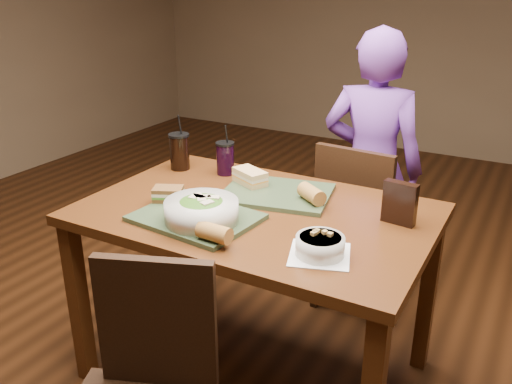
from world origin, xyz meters
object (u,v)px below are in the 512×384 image
at_px(chair_near, 141,383).
at_px(sandwich_near, 168,194).
at_px(dining_table, 256,231).
at_px(diner, 371,169).
at_px(sandwich_far, 250,177).
at_px(cup_berry, 225,158).
at_px(tray_near, 196,218).
at_px(baguette_near, 214,233).
at_px(chair_far, 356,221).
at_px(baguette_far, 312,194).
at_px(chip_bag, 400,203).
at_px(soup_bowl, 320,245).
at_px(salad_bowl, 201,210).
at_px(cup_cola, 180,151).
at_px(tray_far, 277,193).

relative_size(chair_near, sandwich_near, 6.24).
height_order(dining_table, diner, diner).
relative_size(sandwich_far, cup_berry, 0.75).
height_order(tray_near, baguette_near, baguette_near).
bearing_deg(dining_table, chair_far, 73.78).
xyz_separation_m(baguette_far, cup_berry, (-0.48, 0.15, 0.03)).
bearing_deg(dining_table, chip_bag, 15.22).
height_order(sandwich_near, chip_bag, chip_bag).
relative_size(sandwich_near, sandwich_far, 0.79).
height_order(baguette_near, cup_berry, cup_berry).
distance_m(soup_bowl, chip_bag, 0.39).
relative_size(tray_near, salad_bowl, 1.62).
bearing_deg(chip_bag, dining_table, -157.58).
relative_size(chair_far, sandwich_near, 6.48).
distance_m(soup_bowl, cup_berry, 0.83).
xyz_separation_m(salad_bowl, sandwich_near, (-0.22, 0.10, -0.02)).
bearing_deg(baguette_near, cup_cola, 134.48).
relative_size(tray_near, tray_far, 1.00).
xyz_separation_m(chair_near, tray_near, (-0.14, 0.51, 0.30)).
distance_m(baguette_near, chip_bag, 0.66).
xyz_separation_m(chair_near, cup_cola, (-0.53, 0.93, 0.37)).
relative_size(salad_bowl, soup_bowl, 1.09).
height_order(salad_bowl, soup_bowl, salad_bowl).
distance_m(chair_far, sandwich_far, 0.65).
bearing_deg(salad_bowl, dining_table, 66.26).
bearing_deg(cup_berry, soup_bowl, -37.09).
xyz_separation_m(tray_far, soup_bowl, (0.35, -0.38, 0.03)).
xyz_separation_m(chair_far, baguette_near, (-0.16, -0.98, 0.32)).
bearing_deg(tray_far, tray_near, -113.11).
relative_size(dining_table, chip_bag, 8.40).
bearing_deg(chair_far, dining_table, -106.22).
bearing_deg(dining_table, baguette_far, 38.30).
xyz_separation_m(sandwich_far, baguette_near, (0.16, -0.51, -0.00)).
bearing_deg(chair_far, baguette_far, -92.27).
bearing_deg(soup_bowl, baguette_near, -162.01).
xyz_separation_m(dining_table, baguette_far, (0.17, 0.13, 0.14)).
relative_size(chair_far, chip_bag, 5.57).
bearing_deg(chair_far, chip_bag, -58.59).
bearing_deg(chair_far, tray_near, -111.57).
bearing_deg(baguette_far, sandwich_near, -152.09).
bearing_deg(baguette_near, tray_near, 141.04).
bearing_deg(dining_table, sandwich_near, -158.64).
bearing_deg(sandwich_far, chair_near, -81.41).
bearing_deg(tray_near, dining_table, 52.98).
bearing_deg(diner, chip_bag, 109.54).
bearing_deg(diner, tray_far, 71.15).
bearing_deg(tray_far, soup_bowl, -47.84).
relative_size(chair_far, salad_bowl, 3.33).
height_order(dining_table, baguette_near, baguette_near).
height_order(soup_bowl, baguette_far, baguette_far).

